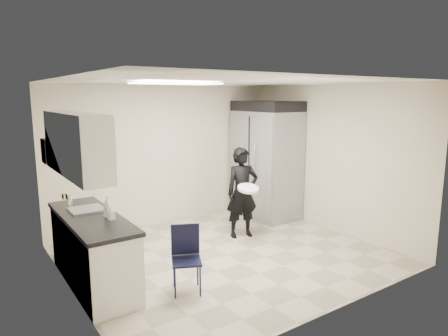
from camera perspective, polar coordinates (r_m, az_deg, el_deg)
floor at (r=6.24m, az=0.43°, el=-12.31°), size 4.50×4.50×0.00m
ceiling at (r=5.77m, az=0.47°, el=12.30°), size 4.50×4.50×0.00m
back_wall at (r=7.57m, az=-8.22°, el=1.84°), size 4.50×0.00×4.50m
left_wall at (r=4.97m, az=-21.43°, el=-3.19°), size 0.00×4.00×4.00m
right_wall at (r=7.37m, az=14.98°, el=1.36°), size 0.00×4.00×4.00m
ceiling_panel at (r=5.80m, az=-6.84°, el=11.92°), size 1.20×0.60×0.02m
lower_counter at (r=5.47m, az=-18.20°, el=-11.31°), size 0.60×1.90×0.86m
countertop at (r=5.33m, az=-18.48°, el=-6.74°), size 0.64×1.95×0.05m
sink at (r=5.57m, az=-18.99°, el=-6.20°), size 0.42×0.40×0.14m
faucet at (r=5.49m, az=-21.10°, el=-4.96°), size 0.02×0.02×0.24m
upper_cabinets at (r=5.11m, az=-20.42°, el=3.22°), size 0.35×1.80×0.75m
towel_dispenser at (r=6.24m, az=-23.47°, el=2.27°), size 0.22×0.30×0.35m
notice_sticker_left at (r=5.08m, az=-21.57°, el=-3.84°), size 0.00×0.12×0.07m
notice_sticker_right at (r=5.28m, az=-22.03°, el=-3.80°), size 0.00×0.12×0.07m
commercial_fridge at (r=8.01m, az=6.01°, el=0.53°), size 0.80×1.35×2.10m
fridge_compressor at (r=7.89m, az=6.17°, el=8.78°), size 0.80×1.35×0.20m
folding_chair at (r=5.04m, az=-5.38°, el=-13.11°), size 0.47×0.47×0.80m
man_tuxedo at (r=6.81m, az=2.61°, el=-3.54°), size 0.64×0.50×1.54m
bucket_lid at (r=6.56m, az=3.47°, el=-2.94°), size 0.42×0.42×0.04m
soap_bottle_a at (r=5.17m, az=-16.32°, el=-5.35°), size 0.14×0.14×0.26m
soap_bottle_b at (r=5.07m, az=-15.85°, el=-6.18°), size 0.09×0.09×0.17m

